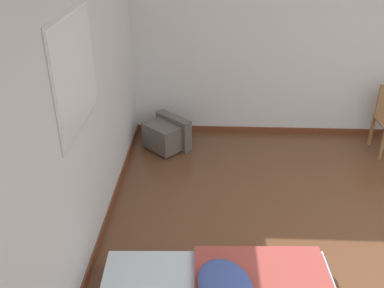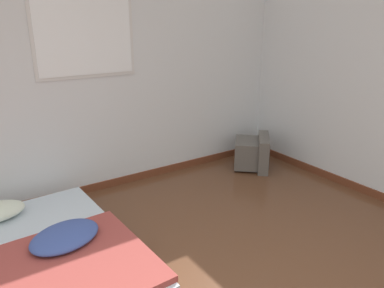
% 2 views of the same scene
% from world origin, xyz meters
% --- Properties ---
extents(wall_back, '(8.24, 0.08, 2.60)m').
position_xyz_m(wall_back, '(0.01, 2.99, 1.29)').
color(wall_back, silver).
rests_on(wall_back, ground_plane).
extents(mattress_bed, '(1.35, 1.98, 0.32)m').
position_xyz_m(mattress_bed, '(-0.44, 1.77, 0.12)').
color(mattress_bed, silver).
rests_on(mattress_bed, ground_plane).
extents(crt_tv, '(0.68, 0.68, 0.44)m').
position_xyz_m(crt_tv, '(2.40, 2.47, 0.21)').
color(crt_tv, '#56514C').
rests_on(crt_tv, ground_plane).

